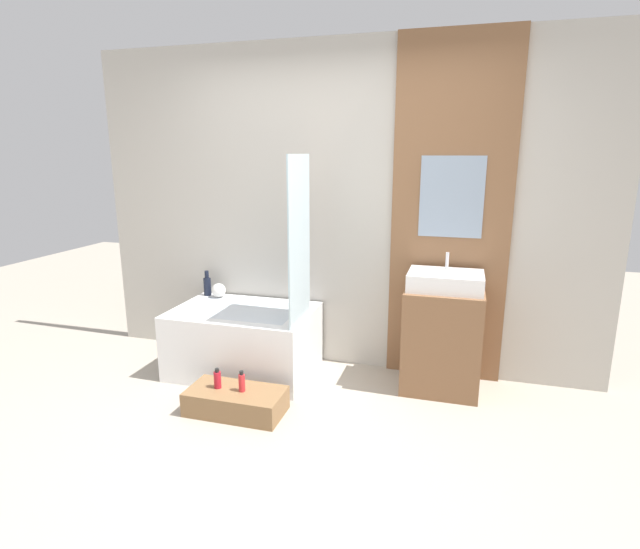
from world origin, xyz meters
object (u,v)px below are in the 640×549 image
(sink, at_px, (445,281))
(vase_round_light, at_px, (219,290))
(bathtub, at_px, (244,340))
(vase_tall_dark, at_px, (207,285))
(bottle_soap_primary, at_px, (217,379))
(wooden_step_bench, at_px, (236,401))
(bottle_soap_secondary, at_px, (242,382))

(sink, distance_m, vase_round_light, 1.93)
(bathtub, bearing_deg, vase_tall_dark, 147.77)
(vase_tall_dark, relative_size, bottle_soap_primary, 1.55)
(bathtub, bearing_deg, vase_round_light, 142.40)
(vase_tall_dark, bearing_deg, sink, -4.75)
(bathtub, distance_m, vase_round_light, 0.55)
(bathtub, xyz_separation_m, vase_round_light, (-0.35, 0.27, 0.32))
(vase_round_light, bearing_deg, wooden_step_bench, -57.66)
(sink, distance_m, bottle_soap_secondary, 1.61)
(bottle_soap_primary, bearing_deg, vase_round_light, 115.95)
(wooden_step_bench, distance_m, bottle_soap_primary, 0.20)
(vase_round_light, xyz_separation_m, bottle_soap_primary, (0.44, -0.91, -0.36))
(vase_round_light, bearing_deg, vase_tall_dark, 166.76)
(vase_tall_dark, bearing_deg, bottle_soap_primary, -58.89)
(bathtub, distance_m, wooden_step_bench, 0.70)
(sink, relative_size, bottle_soap_primary, 3.73)
(bathtub, relative_size, bottle_soap_secondary, 7.53)
(wooden_step_bench, bearing_deg, sink, 30.12)
(sink, height_order, bottle_soap_secondary, sink)
(vase_round_light, relative_size, bottle_soap_primary, 0.86)
(bathtub, height_order, vase_tall_dark, vase_tall_dark)
(wooden_step_bench, xyz_separation_m, vase_tall_dark, (-0.70, 0.94, 0.53))
(vase_round_light, height_order, bottle_soap_secondary, vase_round_light)
(wooden_step_bench, relative_size, vase_round_light, 5.46)
(wooden_step_bench, bearing_deg, vase_round_light, 122.34)
(wooden_step_bench, distance_m, sink, 1.71)
(vase_tall_dark, height_order, bottle_soap_secondary, vase_tall_dark)
(bathtub, bearing_deg, sink, 4.78)
(bathtub, relative_size, sink, 2.09)
(bathtub, xyz_separation_m, sink, (1.55, 0.13, 0.58))
(vase_tall_dark, xyz_separation_m, bottle_soap_primary, (0.57, -0.94, -0.39))
(wooden_step_bench, height_order, bottle_soap_secondary, bottle_soap_secondary)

